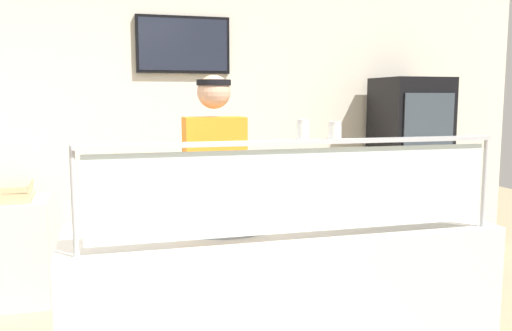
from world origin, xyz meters
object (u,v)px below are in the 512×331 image
(parmesan_shaker, at_px, (303,131))
(drink_fridge, at_px, (408,172))
(pizza_tray, at_px, (223,225))
(pizza_box_stack, at_px, (0,192))
(pepper_flake_shaker, at_px, (335,131))
(pizza_server, at_px, (216,222))
(worker_figure, at_px, (216,195))

(parmesan_shaker, relative_size, drink_fridge, 0.05)
(parmesan_shaker, bearing_deg, drink_fridge, 48.91)
(pizza_tray, distance_m, pizza_box_stack, 2.28)
(pepper_flake_shaker, xyz_separation_m, drink_fridge, (1.75, 2.20, -0.56))
(drink_fridge, xyz_separation_m, pizza_box_stack, (-3.60, -0.04, -0.01))
(pizza_tray, xyz_separation_m, drink_fridge, (2.22, 1.86, -0.06))
(parmesan_shaker, xyz_separation_m, pepper_flake_shaker, (0.16, 0.00, -0.01))
(parmesan_shaker, height_order, drink_fridge, drink_fridge)
(pizza_server, xyz_separation_m, pepper_flake_shaker, (0.51, -0.31, 0.47))
(pizza_tray, bearing_deg, pepper_flake_shaker, -35.57)
(pizza_tray, distance_m, parmesan_shaker, 0.68)
(pepper_flake_shaker, height_order, pizza_box_stack, pepper_flake_shaker)
(pizza_server, height_order, pepper_flake_shaker, pepper_flake_shaker)
(pizza_tray, height_order, pizza_box_stack, pizza_tray)
(drink_fridge, bearing_deg, pepper_flake_shaker, -128.63)
(parmesan_shaker, bearing_deg, pizza_server, 138.10)
(worker_figure, bearing_deg, drink_fridge, 29.93)
(worker_figure, relative_size, drink_fridge, 0.98)
(pizza_box_stack, bearing_deg, drink_fridge, 0.70)
(parmesan_shaker, relative_size, worker_figure, 0.05)
(pizza_server, relative_size, pepper_flake_shaker, 3.36)
(pepper_flake_shaker, relative_size, worker_figure, 0.05)
(pizza_tray, bearing_deg, drink_fridge, 39.92)
(pizza_tray, relative_size, pepper_flake_shaker, 5.67)
(drink_fridge, bearing_deg, parmesan_shaker, -131.09)
(pizza_server, height_order, pizza_box_stack, pizza_server)
(pizza_tray, bearing_deg, pizza_box_stack, 127.22)
(pizza_server, relative_size, pizza_box_stack, 0.57)
(pizza_server, height_order, drink_fridge, drink_fridge)
(pizza_server, xyz_separation_m, worker_figure, (0.13, 0.65, 0.02))
(worker_figure, relative_size, pizza_box_stack, 3.61)
(drink_fridge, bearing_deg, pizza_server, -140.31)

